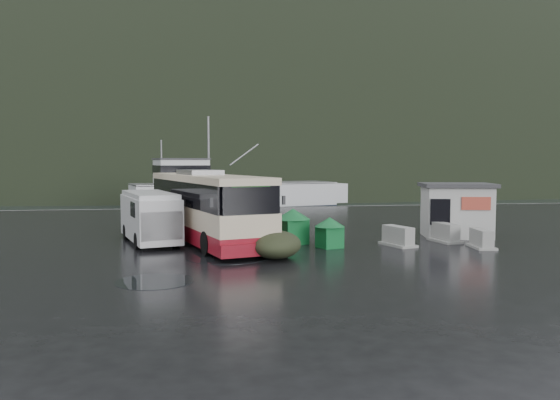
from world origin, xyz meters
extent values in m
plane|color=black|center=(0.00, 0.00, 0.00)|extent=(160.00, 160.00, 0.00)
cube|color=black|center=(0.00, 110.00, 0.00)|extent=(300.00, 180.00, 0.02)
cube|color=#999993|center=(0.00, 20.00, 0.00)|extent=(160.00, 0.60, 1.50)
ellipsoid|color=black|center=(10.00, 250.00, 0.00)|extent=(780.00, 540.00, 570.00)
cylinder|color=black|center=(-0.67, -3.10, 0.01)|extent=(3.32, 3.32, 0.01)
cylinder|color=black|center=(-3.23, -7.09, 0.01)|extent=(2.45, 2.45, 0.01)
camera|label=1|loc=(-2.11, -24.31, 3.73)|focal=35.00mm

